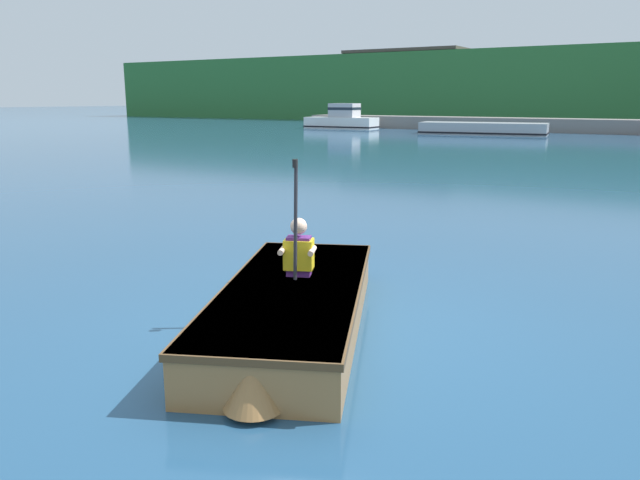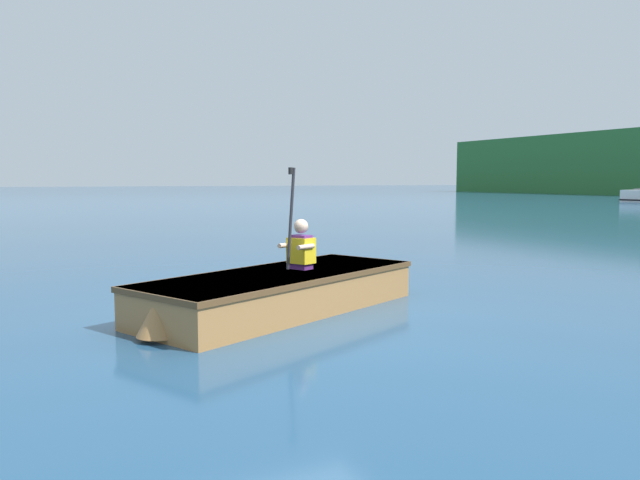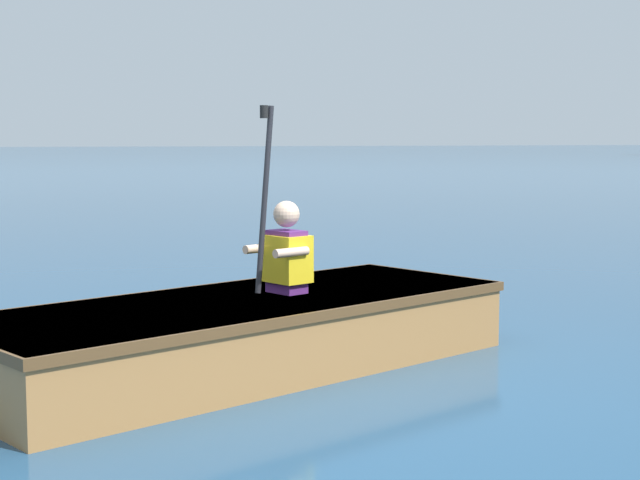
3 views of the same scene
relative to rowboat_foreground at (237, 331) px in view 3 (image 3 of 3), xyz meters
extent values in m
plane|color=navy|center=(0.28, 0.10, -0.25)|extent=(300.00, 300.00, 0.00)
cube|color=#A3703D|center=(-0.02, 0.05, -0.03)|extent=(2.58, 3.72, 0.45)
cube|color=brown|center=(-0.02, 0.05, 0.17)|extent=(2.63, 3.77, 0.06)
cube|color=brown|center=(-0.02, 0.05, 0.16)|extent=(2.17, 3.18, 0.02)
cube|color=#A3703D|center=(-0.13, 0.29, 0.15)|extent=(1.17, 0.63, 0.03)
cube|color=#592672|center=(-0.16, 0.37, 0.40)|extent=(0.28, 0.24, 0.40)
cube|color=yellow|center=(-0.16, 0.37, 0.42)|extent=(0.35, 0.31, 0.30)
sphere|color=beige|center=(-0.16, 0.37, 0.70)|extent=(0.17, 0.17, 0.17)
cylinder|color=beige|center=(-0.26, 0.23, 0.48)|extent=(0.16, 0.26, 0.06)
cylinder|color=beige|center=(0.01, 0.35, 0.48)|extent=(0.16, 0.26, 0.06)
cylinder|color=#232328|center=(-0.09, 0.21, 0.80)|extent=(0.09, 0.15, 1.17)
cylinder|color=black|center=(-0.09, 0.21, 1.35)|extent=(0.05, 0.05, 0.08)
camera|label=1|loc=(3.19, -4.75, 1.96)|focal=35.00mm
camera|label=2|loc=(6.47, -2.76, 1.25)|focal=35.00mm
camera|label=3|loc=(5.83, -1.41, 1.19)|focal=55.00mm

